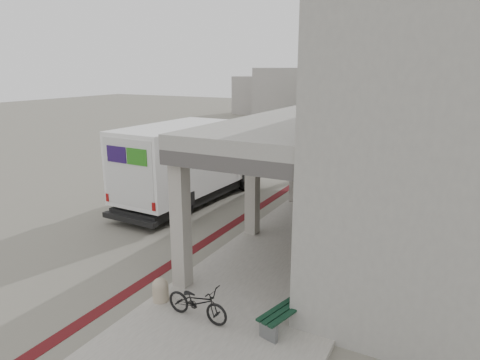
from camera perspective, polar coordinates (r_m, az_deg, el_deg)
The scene contains 13 objects.
ground at distance 15.12m, azimuth -6.44°, elevation -6.63°, with size 120.00×120.00×0.00m, color slate.
bike_lane_stripe at distance 16.24m, azimuth 0.48°, elevation -4.98°, with size 0.35×40.00×0.01m, color #4F0F12.
sidewalk at distance 13.41m, azimuth 8.05°, elevation -9.28°, with size 4.40×28.00×0.12m, color gray.
transit_building at distance 16.26m, azimuth 23.55°, elevation 6.15°, with size 7.60×17.00×7.00m.
distant_backdrop at distance 48.77m, azimuth 15.22°, elevation 10.95°, with size 28.00×10.00×6.50m.
tree_left at distance 41.73m, azimuth 9.83°, elevation 11.35°, with size 3.20×3.20×4.80m.
tree_mid at distance 42.08m, azimuth 19.95°, elevation 10.73°, with size 3.20×3.20×4.80m.
fedex_truck at distance 17.82m, azimuth -6.51°, elevation 2.63°, with size 2.70×7.90×3.33m.
bench at distance 9.69m, azimuth 7.05°, elevation -16.67°, with size 0.92×2.02×0.46m.
bollard_near at distance 10.60m, azimuth -10.56°, elevation -14.14°, with size 0.38×0.38×0.57m.
bollard_far at distance 12.93m, azimuth 8.86°, elevation -8.31°, with size 0.46×0.46×0.68m.
utility_cabinet at distance 12.69m, azimuth 12.00°, elevation -8.29°, with size 0.42×0.56×0.94m, color slate.
bicycle_black at distance 9.76m, azimuth -5.72°, elevation -15.88°, with size 0.54×1.54×0.81m, color black.
Camera 1 is at (8.03, -11.58, 5.48)m, focal length 32.00 mm.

